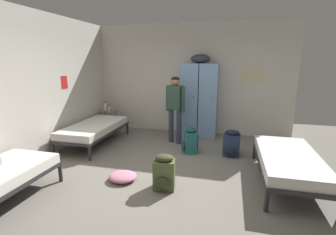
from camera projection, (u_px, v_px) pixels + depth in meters
The scene contains 13 objects.
ground_plane at pixel (164, 174), 4.25m from camera, with size 8.67×8.67×0.00m, color slate.
room_backdrop at pixel (123, 83), 5.51m from camera, with size 5.19×5.48×2.85m.
locker_bank at pixel (199, 99), 6.26m from camera, with size 0.90×0.55×2.07m.
shelf_unit at pixel (108, 118), 6.87m from camera, with size 0.38×0.30×0.57m.
bed_right at pixel (289, 160), 3.90m from camera, with size 0.90×1.90×0.49m.
bed_left_rear at pixel (94, 128), 5.72m from camera, with size 0.90×1.90×0.49m.
person_traveler at pixel (175, 104), 5.68m from camera, with size 0.47×0.30×1.57m.
water_bottle at pixel (105, 106), 6.83m from camera, with size 0.07×0.07×0.23m.
lotion_bottle at pixel (109, 108), 6.75m from camera, with size 0.06×0.06×0.16m.
backpack_teal at pixel (190, 141), 5.22m from camera, with size 0.39×0.38×0.55m.
backpack_navy at pixel (231, 144), 5.02m from camera, with size 0.34×0.36×0.55m.
backpack_olive at pixel (164, 173), 3.73m from camera, with size 0.35×0.37×0.55m.
clothes_pile_pink at pixel (123, 177), 4.04m from camera, with size 0.46×0.42×0.13m.
Camera 1 is at (1.03, -3.78, 1.93)m, focal length 26.30 mm.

